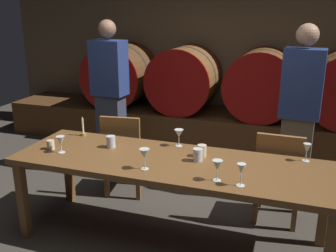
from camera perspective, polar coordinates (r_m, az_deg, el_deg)
name	(u,v)px	position (r m, az deg, el deg)	size (l,w,h in m)	color
ground_plane	(161,242)	(3.39, -1.10, -16.92)	(9.20, 9.20, 0.00)	#3F3A33
back_wall	(231,42)	(5.74, 9.38, 12.26)	(7.08, 0.24, 2.83)	brown
barrel_shelf	(220,130)	(5.44, 7.77, -0.58)	(6.37, 0.90, 0.49)	#4C2D16
wine_barrel_far_left	(120,75)	(5.74, -7.11, 7.54)	(0.91, 0.83, 0.91)	#513319
wine_barrel_center_left	(184,79)	(5.39, 2.47, 7.00)	(0.91, 0.83, 0.91)	brown
wine_barrel_center_right	(262,84)	(5.19, 13.78, 6.13)	(0.91, 0.83, 0.91)	brown
dining_table	(171,168)	(3.08, 0.41, -6.29)	(2.56, 0.81, 0.74)	brown
chair_left	(124,151)	(3.96, -6.58, -3.72)	(0.45, 0.45, 0.88)	brown
chair_right	(279,173)	(3.57, 16.17, -6.79)	(0.41, 0.41, 0.88)	brown
guest_left	(110,97)	(4.45, -8.63, 4.27)	(0.40, 0.26, 1.78)	#33384C
guest_right	(299,113)	(3.97, 18.99, 1.84)	(0.40, 0.27, 1.76)	brown
candle_center	(83,130)	(3.70, -12.55, -0.64)	(0.05, 0.05, 0.19)	olive
wine_glass_far_left	(61,141)	(3.30, -15.73, -2.19)	(0.07, 0.07, 0.14)	white
wine_glass_left	(144,154)	(2.86, -3.54, -4.24)	(0.08, 0.08, 0.16)	silver
wine_glass_center_left	(179,134)	(3.32, 1.63, -1.16)	(0.08, 0.08, 0.15)	white
wine_glass_center_right	(217,166)	(2.69, 7.38, -5.93)	(0.07, 0.07, 0.15)	silver
wine_glass_right	(241,170)	(2.64, 10.88, -6.44)	(0.06, 0.06, 0.16)	silver
wine_glass_far_right	(307,149)	(3.20, 20.02, -3.23)	(0.06, 0.06, 0.15)	silver
cup_far_left	(51,145)	(3.43, -17.11, -2.69)	(0.06, 0.06, 0.08)	beige
cup_center_left	(111,142)	(3.35, -8.52, -2.33)	(0.08, 0.08, 0.10)	silver
cup_center_right	(198,155)	(3.03, 4.45, -4.32)	(0.08, 0.08, 0.10)	silver
cup_far_right	(202,151)	(3.13, 5.07, -3.70)	(0.08, 0.08, 0.10)	beige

